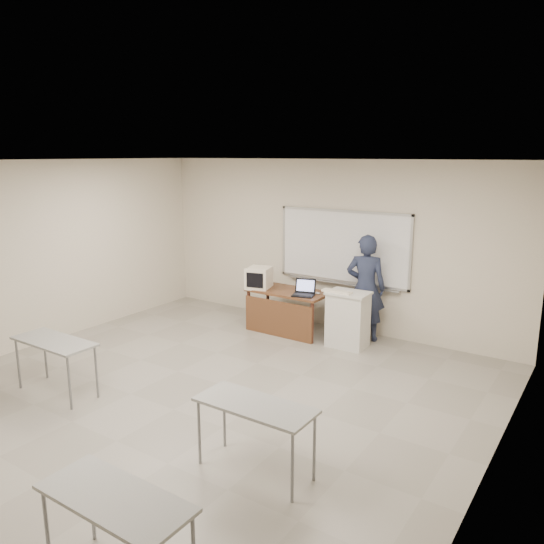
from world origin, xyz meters
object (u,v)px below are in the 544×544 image
Objects in this scene: laptop at (305,292)px; crt_monitor at (259,278)px; instructor_desk at (285,303)px; podium at (348,319)px; keyboard at (337,292)px; presenter at (366,288)px; whiteboard at (343,248)px; mouse at (318,293)px.

crt_monitor is at bearing 164.18° from laptop.
crt_monitor is at bearing -177.95° from instructor_desk.
keyboard is (-0.15, -0.12, 0.47)m from podium.
podium is at bearing 65.07° from presenter.
keyboard is (0.35, -0.89, -0.55)m from whiteboard.
crt_monitor is 0.96m from laptop.
whiteboard is 5.08× the size of keyboard.
laptop is 0.73× the size of keyboard.
keyboard is at bearing 53.57° from presenter.
podium is at bearing -14.18° from crt_monitor.
presenter is (0.58, -0.29, -0.58)m from whiteboard.
whiteboard is 0.95m from mouse.
podium is (1.20, 0.01, -0.08)m from instructor_desk.
crt_monitor is at bearing 169.30° from mouse.
crt_monitor reaches higher than instructor_desk.
crt_monitor is 0.25× the size of presenter.
instructor_desk is at bearing -13.62° from crt_monitor.
laptop is (-0.80, -0.02, 0.35)m from podium.
keyboard is at bearing -48.09° from mouse.
whiteboard reaches higher than instructor_desk.
presenter is at bearing -26.50° from whiteboard.
whiteboard is 25.22× the size of mouse.
presenter is at bearing 13.66° from laptop.
mouse is at bearing 17.06° from instructor_desk.
podium reaches higher than instructor_desk.
laptop is 3.60× the size of mouse.
presenter is at bearing 68.69° from keyboard.
presenter is (0.23, 0.60, -0.03)m from keyboard.
mouse is 0.20× the size of keyboard.
keyboard is at bearing -5.21° from instructor_desk.
mouse is (-0.15, -0.62, -0.71)m from whiteboard.
laptop is (0.95, 0.00, -0.12)m from crt_monitor.
whiteboard is 7.00× the size of laptop.
crt_monitor reaches higher than laptop.
podium is at bearing -14.34° from laptop.
laptop is at bearing -0.87° from instructor_desk.
podium is at bearing 38.46° from keyboard.
laptop reaches higher than keyboard.
mouse is at bearing 165.43° from podium.
crt_monitor is 0.93× the size of keyboard.
whiteboard is 1.38× the size of presenter.
keyboard reaches higher than instructor_desk.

